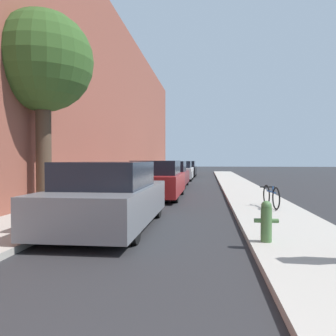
{
  "coord_description": "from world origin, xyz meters",
  "views": [
    {
      "loc": [
        1.18,
        0.29,
        1.53
      ],
      "look_at": [
        0.04,
        10.32,
        1.28
      ],
      "focal_mm": 37.23,
      "sensor_mm": 36.0,
      "label": 1
    }
  ],
  "objects_px": {
    "parked_car_red": "(157,180)",
    "bicycle": "(271,196)",
    "street_tree_near": "(43,64)",
    "parked_car_maroon": "(170,175)",
    "parked_car_black": "(186,169)",
    "fire_hydrant": "(266,221)",
    "parked_car_white": "(180,171)",
    "parked_car_grey": "(109,197)"
  },
  "relations": [
    {
      "from": "parked_car_red",
      "to": "bicycle",
      "type": "relative_size",
      "value": 2.95
    },
    {
      "from": "street_tree_near",
      "to": "parked_car_maroon",
      "type": "bearing_deg",
      "value": 75.11
    },
    {
      "from": "parked_car_black",
      "to": "fire_hydrant",
      "type": "height_order",
      "value": "parked_car_black"
    },
    {
      "from": "parked_car_maroon",
      "to": "street_tree_near",
      "type": "xyz_separation_m",
      "value": [
        -2.59,
        -9.74,
        3.58
      ]
    },
    {
      "from": "bicycle",
      "to": "street_tree_near",
      "type": "bearing_deg",
      "value": -178.72
    },
    {
      "from": "parked_car_white",
      "to": "fire_hydrant",
      "type": "distance_m",
      "value": 19.47
    },
    {
      "from": "parked_car_red",
      "to": "fire_hydrant",
      "type": "bearing_deg",
      "value": -68.36
    },
    {
      "from": "fire_hydrant",
      "to": "parked_car_white",
      "type": "bearing_deg",
      "value": 98.84
    },
    {
      "from": "bicycle",
      "to": "parked_car_black",
      "type": "bearing_deg",
      "value": 93.45
    },
    {
      "from": "parked_car_grey",
      "to": "parked_car_maroon",
      "type": "distance_m",
      "value": 11.71
    },
    {
      "from": "fire_hydrant",
      "to": "bicycle",
      "type": "relative_size",
      "value": 0.45
    },
    {
      "from": "street_tree_near",
      "to": "bicycle",
      "type": "height_order",
      "value": "street_tree_near"
    },
    {
      "from": "parked_car_red",
      "to": "street_tree_near",
      "type": "relative_size",
      "value": 0.81
    },
    {
      "from": "parked_car_grey",
      "to": "bicycle",
      "type": "bearing_deg",
      "value": 35.98
    },
    {
      "from": "street_tree_near",
      "to": "parked_car_red",
      "type": "bearing_deg",
      "value": 56.37
    },
    {
      "from": "fire_hydrant",
      "to": "parked_car_red",
      "type": "bearing_deg",
      "value": 111.64
    },
    {
      "from": "parked_car_white",
      "to": "bicycle",
      "type": "height_order",
      "value": "parked_car_white"
    },
    {
      "from": "parked_car_red",
      "to": "fire_hydrant",
      "type": "relative_size",
      "value": 6.53
    },
    {
      "from": "fire_hydrant",
      "to": "bicycle",
      "type": "distance_m",
      "value": 4.45
    },
    {
      "from": "parked_car_white",
      "to": "street_tree_near",
      "type": "bearing_deg",
      "value": -99.6
    },
    {
      "from": "parked_car_grey",
      "to": "fire_hydrant",
      "type": "bearing_deg",
      "value": -24.49
    },
    {
      "from": "parked_car_black",
      "to": "bicycle",
      "type": "bearing_deg",
      "value": -79.55
    },
    {
      "from": "parked_car_red",
      "to": "bicycle",
      "type": "bearing_deg",
      "value": -39.17
    },
    {
      "from": "parked_car_black",
      "to": "fire_hydrant",
      "type": "relative_size",
      "value": 6.35
    },
    {
      "from": "parked_car_grey",
      "to": "parked_car_white",
      "type": "xyz_separation_m",
      "value": [
        0.19,
        17.79,
        -0.02
      ]
    },
    {
      "from": "parked_car_white",
      "to": "parked_car_black",
      "type": "height_order",
      "value": "parked_car_white"
    },
    {
      "from": "parked_car_grey",
      "to": "parked_car_maroon",
      "type": "height_order",
      "value": "parked_car_grey"
    },
    {
      "from": "parked_car_black",
      "to": "bicycle",
      "type": "relative_size",
      "value": 2.87
    },
    {
      "from": "parked_car_black",
      "to": "bicycle",
      "type": "height_order",
      "value": "parked_car_black"
    },
    {
      "from": "parked_car_maroon",
      "to": "street_tree_near",
      "type": "relative_size",
      "value": 0.81
    },
    {
      "from": "parked_car_grey",
      "to": "parked_car_red",
      "type": "distance_m",
      "value": 6.04
    },
    {
      "from": "bicycle",
      "to": "fire_hydrant",
      "type": "bearing_deg",
      "value": -107.98
    },
    {
      "from": "fire_hydrant",
      "to": "bicycle",
      "type": "xyz_separation_m",
      "value": [
        0.85,
        4.37,
        -0.03
      ]
    },
    {
      "from": "parked_car_white",
      "to": "parked_car_grey",
      "type": "bearing_deg",
      "value": -90.6
    },
    {
      "from": "parked_car_maroon",
      "to": "bicycle",
      "type": "xyz_separation_m",
      "value": [
        3.93,
        -8.79,
        -0.23
      ]
    },
    {
      "from": "street_tree_near",
      "to": "fire_hydrant",
      "type": "height_order",
      "value": "street_tree_near"
    },
    {
      "from": "parked_car_maroon",
      "to": "fire_hydrant",
      "type": "bearing_deg",
      "value": -76.83
    },
    {
      "from": "parked_car_white",
      "to": "parked_car_black",
      "type": "relative_size",
      "value": 0.94
    },
    {
      "from": "parked_car_red",
      "to": "parked_car_black",
      "type": "distance_m",
      "value": 17.64
    },
    {
      "from": "parked_car_grey",
      "to": "fire_hydrant",
      "type": "xyz_separation_m",
      "value": [
        3.18,
        -1.45,
        -0.22
      ]
    },
    {
      "from": "parked_car_white",
      "to": "bicycle",
      "type": "distance_m",
      "value": 15.36
    },
    {
      "from": "fire_hydrant",
      "to": "bicycle",
      "type": "height_order",
      "value": "fire_hydrant"
    }
  ]
}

